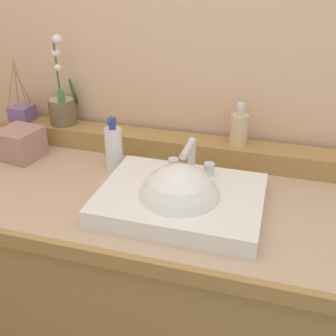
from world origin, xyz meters
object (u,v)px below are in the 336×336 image
(reed_diffuser, at_px, (22,112))
(lotion_bottle, at_px, (114,148))
(tissue_box, at_px, (20,143))
(soap_dispenser, at_px, (239,128))
(sink_basin, at_px, (180,203))
(potted_plant, at_px, (62,105))

(reed_diffuser, bearing_deg, lotion_bottle, -18.01)
(reed_diffuser, relative_size, lotion_bottle, 1.32)
(lotion_bottle, relative_size, tissue_box, 1.39)
(soap_dispenser, relative_size, tissue_box, 1.10)
(sink_basin, relative_size, reed_diffuser, 1.90)
(soap_dispenser, distance_m, lotion_bottle, 0.42)
(potted_plant, xyz_separation_m, tissue_box, (-0.08, -0.17, -0.09))
(reed_diffuser, bearing_deg, potted_plant, 5.19)
(sink_basin, height_order, lotion_bottle, lotion_bottle)
(reed_diffuser, height_order, lotion_bottle, reed_diffuser)
(soap_dispenser, xyz_separation_m, reed_diffuser, (-0.82, -0.01, -0.03))
(sink_basin, xyz_separation_m, soap_dispenser, (0.11, 0.32, 0.11))
(reed_diffuser, bearing_deg, sink_basin, -24.13)
(reed_diffuser, distance_m, tissue_box, 0.18)
(soap_dispenser, bearing_deg, reed_diffuser, -179.54)
(tissue_box, bearing_deg, sink_basin, -14.71)
(sink_basin, relative_size, potted_plant, 1.40)
(soap_dispenser, distance_m, tissue_box, 0.75)
(reed_diffuser, distance_m, lotion_bottle, 0.46)
(sink_basin, xyz_separation_m, potted_plant, (-0.54, 0.33, 0.12))
(sink_basin, relative_size, soap_dispenser, 3.15)
(sink_basin, height_order, tissue_box, sink_basin)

